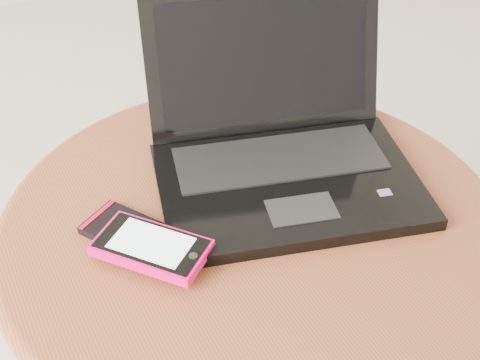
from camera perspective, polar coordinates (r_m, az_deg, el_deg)
table at (r=0.93m, az=1.00°, el=-7.95°), size 0.64×0.64×0.51m
laptop at (r=0.90m, az=3.41°, el=2.73°), size 0.39×0.36×0.21m
phone_black at (r=0.83m, az=-8.96°, el=-4.38°), size 0.11×0.13×0.01m
phone_pink at (r=0.79m, az=-7.33°, el=-5.55°), size 0.13×0.14×0.02m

